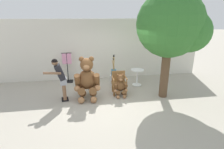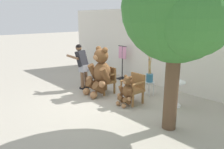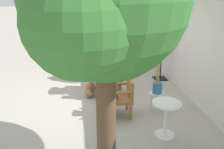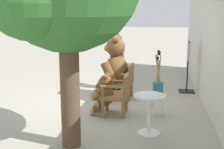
% 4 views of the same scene
% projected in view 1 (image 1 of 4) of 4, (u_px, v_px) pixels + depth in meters
% --- Properties ---
extents(ground_plane, '(60.00, 60.00, 0.00)m').
position_uv_depth(ground_plane, '(105.00, 99.00, 6.48)').
color(ground_plane, '#A8A091').
extents(back_wall, '(10.00, 0.16, 2.80)m').
position_uv_depth(back_wall, '(99.00, 49.00, 8.28)').
color(back_wall, silver).
rests_on(back_wall, ground).
extents(wooden_chair_left, '(0.60, 0.56, 0.86)m').
position_uv_depth(wooden_chair_left, '(88.00, 84.00, 6.65)').
color(wooden_chair_left, olive).
rests_on(wooden_chair_left, ground).
extents(wooden_chair_right, '(0.57, 0.54, 0.86)m').
position_uv_depth(wooden_chair_right, '(119.00, 82.00, 6.83)').
color(wooden_chair_right, olive).
rests_on(wooden_chair_right, ground).
extents(teddy_bear_large, '(0.94, 0.92, 1.57)m').
position_uv_depth(teddy_bear_large, '(87.00, 79.00, 6.30)').
color(teddy_bear_large, brown).
rests_on(teddy_bear_large, ground).
extents(teddy_bear_small, '(0.53, 0.50, 0.88)m').
position_uv_depth(teddy_bear_small, '(120.00, 85.00, 6.57)').
color(teddy_bear_small, brown).
rests_on(teddy_bear_small, ground).
extents(person_visitor, '(0.73, 0.56, 1.56)m').
position_uv_depth(person_visitor, '(60.00, 76.00, 6.05)').
color(person_visitor, black).
rests_on(person_visitor, ground).
extents(white_stool, '(0.34, 0.34, 0.46)m').
position_uv_depth(white_stool, '(114.00, 78.00, 7.62)').
color(white_stool, silver).
rests_on(white_stool, ground).
extents(brush_bucket, '(0.22, 0.22, 0.92)m').
position_uv_depth(brush_bucket, '(114.00, 71.00, 7.53)').
color(brush_bucket, teal).
rests_on(brush_bucket, white_stool).
extents(round_side_table, '(0.56, 0.56, 0.72)m').
position_uv_depth(round_side_table, '(137.00, 75.00, 7.61)').
color(round_side_table, white).
rests_on(round_side_table, ground).
extents(patio_tree, '(2.36, 2.25, 3.78)m').
position_uv_depth(patio_tree, '(173.00, 26.00, 5.82)').
color(patio_tree, brown).
rests_on(patio_tree, ground).
extents(clothing_display_stand, '(0.44, 0.40, 1.36)m').
position_uv_depth(clothing_display_stand, '(67.00, 67.00, 7.93)').
color(clothing_display_stand, black).
rests_on(clothing_display_stand, ground).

